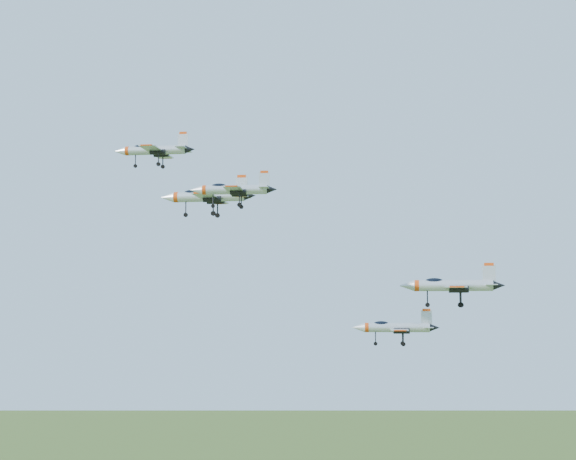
{
  "coord_description": "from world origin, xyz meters",
  "views": [
    {
      "loc": [
        -0.27,
        -116.68,
        131.08
      ],
      "look_at": [
        0.26,
        -4.59,
        141.61
      ],
      "focal_mm": 50.0,
      "sensor_mm": 36.0,
      "label": 1
    }
  ],
  "objects": [
    {
      "name": "jet_lead",
      "position": [
        -20.95,
        7.84,
        155.42
      ],
      "size": [
        13.24,
        11.04,
        3.54
      ],
      "rotation": [
        0.0,
        0.0,
        -0.14
      ],
      "color": "#B4BBC2"
    },
    {
      "name": "jet_right_low",
      "position": [
        21.76,
        -10.35,
        133.7
      ],
      "size": [
        13.9,
        11.64,
        3.72
      ],
      "rotation": [
        0.0,
        0.0,
        -0.17
      ],
      "color": "#B4BBC2"
    },
    {
      "name": "jet_right_high",
      "position": [
        -6.56,
        -21.09,
        144.95
      ],
      "size": [
        10.68,
        8.83,
        2.86
      ],
      "rotation": [
        0.0,
        0.0,
        -0.07
      ],
      "color": "#B4BBC2"
    },
    {
      "name": "jet_left_low",
      "position": [
        16.44,
        5.37,
        127.73
      ],
      "size": [
        13.29,
        11.03,
        3.55
      ],
      "rotation": [
        0.0,
        0.0,
        -0.09
      ],
      "color": "#B4BBC2"
    },
    {
      "name": "jet_left_high",
      "position": [
        -11.26,
        -4.47,
        146.39
      ],
      "size": [
        13.89,
        11.62,
        3.72
      ],
      "rotation": [
        0.0,
        0.0,
        -0.16
      ],
      "color": "#B4BBC2"
    }
  ]
}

